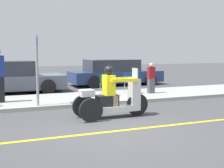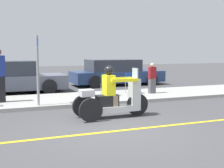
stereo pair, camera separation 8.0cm
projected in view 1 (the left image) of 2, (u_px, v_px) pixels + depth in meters
name	position (u px, v px, depth m)	size (l,w,h in m)	color
ground_plane	(116.00, 131.00, 7.20)	(60.00, 60.00, 0.00)	#424244
lane_stripe	(135.00, 129.00, 7.38)	(24.00, 0.12, 0.01)	gold
sidewalk_strip	(66.00, 100.00, 11.41)	(28.00, 2.80, 0.12)	#9E9E99
motorcycle_trike	(112.00, 99.00, 8.61)	(2.14, 0.74, 1.45)	black
spectator_mid_group	(151.00, 79.00, 12.65)	(0.31, 0.20, 1.23)	#515156
folding_chair_curbside	(131.00, 81.00, 12.67)	(0.48, 0.48, 0.82)	#A5A8AD
folding_chair_set_back	(107.00, 82.00, 12.06)	(0.48, 0.48, 0.82)	#A5A8AD
parked_car_lot_left	(5.00, 78.00, 13.40)	(4.87, 2.08, 1.41)	slate
parked_car_lot_far	(114.00, 73.00, 16.67)	(4.88, 2.08, 1.37)	navy
street_sign	(37.00, 68.00, 9.76)	(0.08, 0.36, 2.20)	gray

